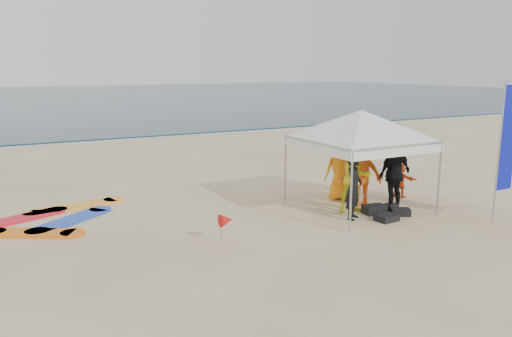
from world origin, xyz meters
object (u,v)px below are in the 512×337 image
object	(u,v)px
feather_flag	(507,140)
marker_pennant	(226,220)
person_black_a	(354,187)
person_seated	(400,180)
person_orange_a	(361,172)
person_black_b	(394,173)
person_orange_b	(339,170)
surfboard_spread	(10,226)
person_yellow	(356,178)
canopy_tent	(362,111)

from	to	relation	value
feather_flag	marker_pennant	xyz separation A→B (m)	(-6.48, 1.68, -1.47)
person_black_a	person_seated	xyz separation A→B (m)	(2.52, 1.03, -0.30)
person_orange_a	person_black_b	size ratio (longest dim) A/B	0.93
person_black_a	person_orange_b	xyz separation A→B (m)	(0.86, 1.67, 0.03)
person_orange_b	person_seated	size ratio (longest dim) A/B	1.67
feather_flag	surfboard_spread	bearing A→B (deg)	154.25
person_orange_b	person_seated	distance (m)	1.81
person_yellow	person_seated	distance (m)	2.22
person_black_b	person_orange_b	size ratio (longest dim) A/B	1.17
surfboard_spread	person_yellow	bearing A→B (deg)	-20.01
surfboard_spread	canopy_tent	bearing A→B (deg)	-18.03
canopy_tent	person_orange_b	bearing A→B (deg)	80.51
person_seated	canopy_tent	world-z (taller)	canopy_tent
person_orange_b	marker_pennant	size ratio (longest dim) A/B	2.59
person_yellow	feather_flag	world-z (taller)	feather_flag
person_black_b	person_seated	size ratio (longest dim) A/B	1.95
person_black_a	person_black_b	bearing A→B (deg)	-30.77
canopy_tent	feather_flag	xyz separation A→B (m)	(2.36, -2.41, -0.60)
person_orange_b	person_yellow	bearing A→B (deg)	84.78
person_seated	surfboard_spread	bearing A→B (deg)	46.43
person_seated	feather_flag	size ratio (longest dim) A/B	0.30
person_black_b	canopy_tent	bearing A→B (deg)	-41.88
person_seated	surfboard_spread	world-z (taller)	person_seated
person_black_a	surfboard_spread	xyz separation A→B (m)	(-7.38, 3.25, -0.76)
person_orange_a	feather_flag	xyz separation A→B (m)	(2.06, -2.66, 1.07)
person_orange_a	person_black_b	world-z (taller)	person_black_b
canopy_tent	person_black_a	bearing A→B (deg)	-137.35
person_yellow	person_orange_a	distance (m)	0.74
person_orange_b	marker_pennant	xyz separation A→B (m)	(-4.29, -1.77, -0.33)
person_black_b	person_seated	xyz separation A→B (m)	(1.09, 0.89, -0.47)
person_orange_a	person_orange_b	world-z (taller)	person_orange_a
person_black_a	person_seated	distance (m)	2.73
canopy_tent	marker_pennant	bearing A→B (deg)	-170.03
person_black_b	surfboard_spread	world-z (taller)	person_black_b
person_black_b	marker_pennant	distance (m)	4.89
person_black_a	person_seated	world-z (taller)	person_black_a
marker_pennant	canopy_tent	bearing A→B (deg)	9.97
person_black_a	person_orange_b	size ratio (longest dim) A/B	0.96
person_seated	feather_flag	world-z (taller)	feather_flag
person_yellow	canopy_tent	xyz separation A→B (m)	(0.26, 0.22, 1.68)
person_yellow	person_orange_a	size ratio (longest dim) A/B	0.99
person_black_b	person_orange_b	distance (m)	1.65
person_orange_a	surfboard_spread	bearing A→B (deg)	4.37
person_orange_b	person_seated	bearing A→B (deg)	172.62
person_yellow	marker_pennant	size ratio (longest dim) A/B	2.78
feather_flag	person_seated	bearing A→B (deg)	100.70
canopy_tent	feather_flag	world-z (taller)	feather_flag
person_orange_a	surfboard_spread	size ratio (longest dim) A/B	0.33
marker_pennant	person_seated	bearing A→B (deg)	10.70
canopy_tent	marker_pennant	xyz separation A→B (m)	(-4.12, -0.72, -2.07)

